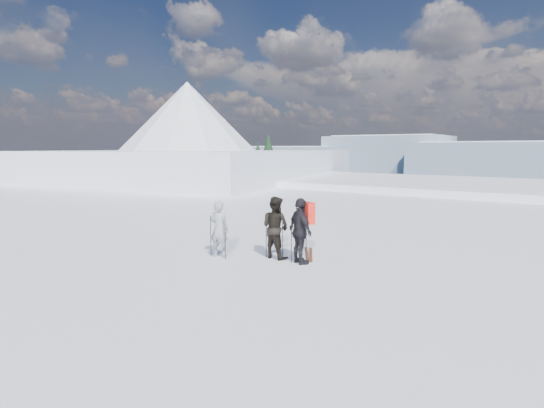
{
  "coord_description": "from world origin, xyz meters",
  "views": [
    {
      "loc": [
        4.8,
        -7.46,
        3.32
      ],
      "look_at": [
        -2.33,
        3.0,
        1.63
      ],
      "focal_mm": 28.0,
      "sensor_mm": 36.0,
      "label": 1
    }
  ],
  "objects_px": {
    "skier_grey": "(219,229)",
    "skis_loose": "(309,254)",
    "skier_pack": "(300,231)",
    "skier_dark": "(275,227)"
  },
  "relations": [
    {
      "from": "skier_grey",
      "to": "skier_pack",
      "type": "xyz_separation_m",
      "value": [
        2.44,
        0.7,
        0.09
      ]
    },
    {
      "from": "skier_grey",
      "to": "skier_dark",
      "type": "height_order",
      "value": "skier_dark"
    },
    {
      "from": "skier_dark",
      "to": "skier_pack",
      "type": "height_order",
      "value": "skier_pack"
    },
    {
      "from": "skier_dark",
      "to": "skier_pack",
      "type": "xyz_separation_m",
      "value": [
        0.96,
        -0.15,
        0.02
      ]
    },
    {
      "from": "skis_loose",
      "to": "skier_grey",
      "type": "bearing_deg",
      "value": -140.77
    },
    {
      "from": "skier_pack",
      "to": "skis_loose",
      "type": "xyz_separation_m",
      "value": [
        -0.3,
        1.05,
        -0.94
      ]
    },
    {
      "from": "skier_pack",
      "to": "skis_loose",
      "type": "distance_m",
      "value": 1.44
    },
    {
      "from": "skier_pack",
      "to": "skis_loose",
      "type": "relative_size",
      "value": 1.25
    },
    {
      "from": "skier_grey",
      "to": "skier_dark",
      "type": "relative_size",
      "value": 0.92
    },
    {
      "from": "skier_grey",
      "to": "skis_loose",
      "type": "bearing_deg",
      "value": -149.11
    }
  ]
}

